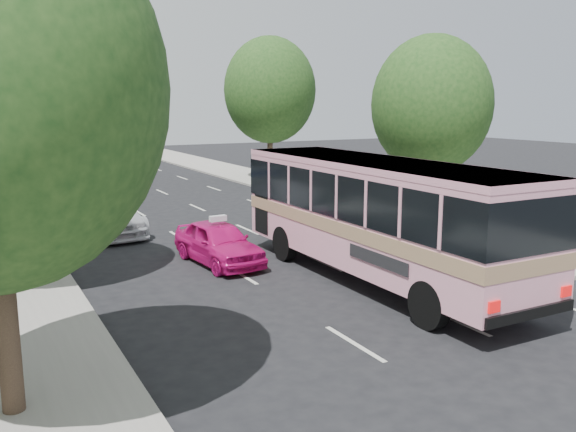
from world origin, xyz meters
TOP-DOWN VIEW (x-y plane):
  - ground at (0.00, 0.00)m, footprint 120.00×120.00m
  - sidewalk_right at (8.50, 20.00)m, footprint 4.00×90.00m
  - tree_right_near at (8.78, 7.94)m, footprint 5.10×5.10m
  - tree_right_far at (9.08, 23.94)m, footprint 6.00×6.00m
  - pink_bus at (1.30, 1.67)m, footprint 2.84×10.99m
  - pink_taxi at (-2.00, 5.58)m, footprint 1.99×4.20m
  - white_pickup at (-4.25, 11.98)m, footprint 2.56×5.47m
  - tour_coach_front at (-5.02, 23.47)m, footprint 3.83×12.75m
  - tour_coach_rear at (-4.50, 34.66)m, footprint 3.03×12.85m
  - taxi_roof_sign at (-2.00, 5.58)m, footprint 0.56×0.23m

SIDE VIEW (x-z plane):
  - ground at x=0.00m, z-range 0.00..0.00m
  - sidewalk_right at x=8.50m, z-range 0.00..0.12m
  - pink_taxi at x=-2.00m, z-range 0.00..1.39m
  - white_pickup at x=-4.25m, z-range 0.00..1.54m
  - taxi_roof_sign at x=-2.00m, z-range 1.39..1.57m
  - pink_bus at x=1.30m, z-range 0.43..3.93m
  - tour_coach_front at x=-5.02m, z-range 0.38..4.14m
  - tour_coach_rear at x=-4.50m, z-range 0.39..4.22m
  - tree_right_near at x=8.78m, z-range 1.23..9.18m
  - tree_right_far at x=9.08m, z-range 1.45..10.80m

